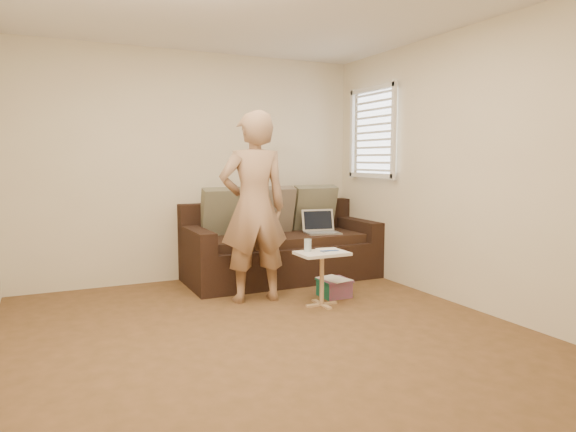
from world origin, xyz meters
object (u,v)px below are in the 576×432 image
object	(u,v)px
person	(254,207)
side_table	(322,279)
sofa	(282,243)
laptop_white	(258,239)
laptop_silver	(323,234)
drinking_glass	(308,245)
striped_box	(334,288)

from	to	relation	value
person	side_table	xyz separation A→B (m)	(0.52, -0.43, -0.67)
side_table	sofa	bearing A→B (deg)	84.32
sofa	person	bearing A→B (deg)	-131.13
laptop_white	laptop_silver	bearing A→B (deg)	1.55
side_table	person	bearing A→B (deg)	140.16
laptop_silver	laptop_white	distance (m)	0.83
laptop_silver	drinking_glass	distance (m)	1.18
side_table	laptop_silver	bearing A→B (deg)	60.49
person	sofa	bearing A→B (deg)	-126.24
laptop_silver	sofa	bearing A→B (deg)	175.79
laptop_silver	drinking_glass	size ratio (longest dim) A/B	3.28
striped_box	laptop_white	bearing A→B (deg)	123.60
laptop_silver	side_table	size ratio (longest dim) A/B	0.76
laptop_silver	drinking_glass	world-z (taller)	laptop_silver
person	drinking_glass	size ratio (longest dim) A/B	15.45
person	side_table	world-z (taller)	person
laptop_white	drinking_glass	size ratio (longest dim) A/B	3.05
sofa	laptop_white	size ratio (longest dim) A/B	6.00
striped_box	drinking_glass	bearing A→B (deg)	-159.24
sofa	side_table	size ratio (longest dim) A/B	4.25
side_table	striped_box	xyz separation A→B (m)	(0.27, 0.22, -0.17)
sofa	striped_box	size ratio (longest dim) A/B	7.48
side_table	striped_box	world-z (taller)	side_table
sofa	striped_box	xyz separation A→B (m)	(0.15, -0.93, -0.33)
laptop_white	sofa	bearing A→B (deg)	22.60
laptop_silver	drinking_glass	xyz separation A→B (m)	(-0.69, -0.95, 0.06)
drinking_glass	side_table	bearing A→B (deg)	-35.52
laptop_white	side_table	world-z (taller)	laptop_white
sofa	person	size ratio (longest dim) A/B	1.19
laptop_white	striped_box	distance (m)	1.03
sofa	striped_box	bearing A→B (deg)	-80.59
sofa	drinking_glass	size ratio (longest dim) A/B	18.33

